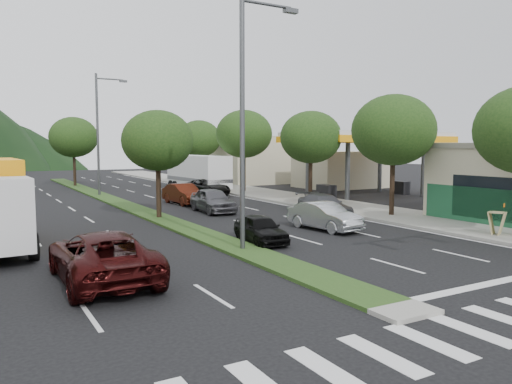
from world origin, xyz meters
TOP-DOWN VIEW (x-y plane):
  - ground at (0.00, 0.00)m, footprint 160.00×160.00m
  - sidewalk_right at (12.50, 25.00)m, footprint 5.00×90.00m
  - median at (0.00, 28.00)m, footprint 1.60×56.00m
  - crosswalk at (0.00, -2.00)m, footprint 19.00×2.20m
  - gas_canopy at (19.00, 22.00)m, footprint 12.20×8.20m
  - bldg_right_far at (19.50, 44.00)m, footprint 10.00×16.00m
  - tree_r_b at (12.00, 12.00)m, footprint 4.80×4.80m
  - tree_r_c at (12.00, 20.00)m, footprint 4.40×4.40m
  - tree_r_d at (12.00, 30.00)m, footprint 5.00×5.00m
  - tree_r_e at (12.00, 40.00)m, footprint 4.60×4.60m
  - tree_med_near at (0.00, 18.00)m, footprint 4.00×4.00m
  - tree_med_far at (0.00, 44.00)m, footprint 4.80×4.80m
  - streetlight_near at (0.21, 8.00)m, footprint 2.60×0.25m
  - streetlight_mid at (0.21, 33.00)m, footprint 2.60×0.25m
  - sedan_silver at (5.89, 10.41)m, footprint 1.90×4.28m
  - suv_maroon at (-5.79, 6.26)m, footprint 2.64×5.66m
  - car_queue_a at (1.50, 9.16)m, footprint 1.83×3.66m
  - car_queue_b at (8.75, 14.16)m, footprint 2.43×4.71m
  - car_queue_c at (3.94, 24.16)m, footprint 1.84×4.49m
  - car_queue_d at (8.01, 29.16)m, footprint 2.80×5.08m
  - car_queue_e at (3.89, 19.16)m, footprint 2.04×4.55m
  - motorhome at (8.85, 33.06)m, footprint 3.10×8.64m
  - a_frame_sign at (11.28, 4.82)m, footprint 0.86×0.91m

SIDE VIEW (x-z plane):
  - ground at x=0.00m, z-range 0.00..0.00m
  - crosswalk at x=0.00m, z-range 0.00..0.01m
  - median at x=0.00m, z-range 0.00..0.12m
  - sidewalk_right at x=12.50m, z-range 0.00..0.15m
  - car_queue_a at x=1.50m, z-range 0.00..1.20m
  - car_queue_b at x=8.75m, z-range 0.00..1.31m
  - car_queue_d at x=8.01m, z-range 0.00..1.35m
  - sedan_silver at x=5.89m, z-range 0.00..1.36m
  - car_queue_c at x=3.94m, z-range 0.00..1.45m
  - car_queue_e at x=3.89m, z-range 0.00..1.52m
  - a_frame_sign at x=11.28m, z-range 0.07..1.48m
  - suv_maroon at x=-5.79m, z-range 0.00..1.57m
  - motorhome at x=8.85m, z-range 0.11..3.38m
  - bldg_right_far at x=19.50m, z-range 0.00..5.20m
  - tree_med_near at x=0.00m, z-range 1.42..7.44m
  - gas_canopy at x=19.00m, z-range 2.02..7.27m
  - tree_r_c at x=12.00m, z-range 1.51..7.99m
  - tree_r_e at x=12.00m, z-range 1.54..8.25m
  - tree_med_far at x=0.00m, z-range 1.54..8.47m
  - tree_r_b at x=12.00m, z-range 1.57..8.50m
  - tree_r_d at x=12.00m, z-range 1.60..8.76m
  - streetlight_near at x=0.21m, z-range 0.58..10.58m
  - streetlight_mid at x=0.21m, z-range 0.58..10.58m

